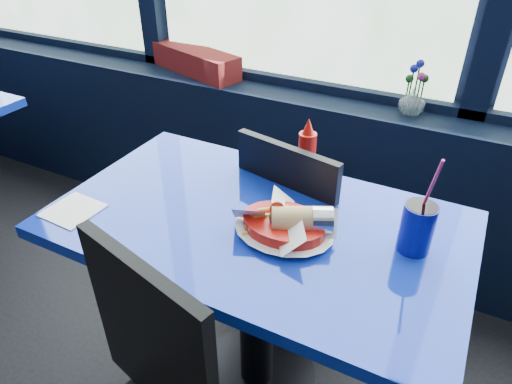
% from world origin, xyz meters
% --- Properties ---
extents(window_sill, '(5.00, 0.26, 0.80)m').
position_xyz_m(window_sill, '(0.00, 2.87, 0.40)').
color(window_sill, black).
rests_on(window_sill, ground).
extents(near_table, '(1.20, 0.70, 0.75)m').
position_xyz_m(near_table, '(0.30, 2.00, 0.57)').
color(near_table, black).
rests_on(near_table, ground).
extents(chair_near_back, '(0.47, 0.48, 0.89)m').
position_xyz_m(chair_near_back, '(0.27, 2.32, 0.51)').
color(chair_near_back, black).
rests_on(chair_near_back, ground).
extents(planter_box, '(0.60, 0.32, 0.12)m').
position_xyz_m(planter_box, '(-0.53, 2.91, 0.86)').
color(planter_box, maroon).
rests_on(planter_box, window_sill).
extents(flower_vase, '(0.14, 0.14, 0.22)m').
position_xyz_m(flower_vase, '(0.56, 2.86, 0.87)').
color(flower_vase, silver).
rests_on(flower_vase, window_sill).
extents(food_basket, '(0.26, 0.24, 0.09)m').
position_xyz_m(food_basket, '(0.40, 1.98, 0.78)').
color(food_basket, red).
rests_on(food_basket, near_table).
extents(ketchup_bottle, '(0.06, 0.06, 0.22)m').
position_xyz_m(ketchup_bottle, '(0.34, 2.28, 0.85)').
color(ketchup_bottle, red).
rests_on(ketchup_bottle, near_table).
extents(soda_cup, '(0.09, 0.09, 0.29)m').
position_xyz_m(soda_cup, '(0.73, 2.07, 0.82)').
color(soda_cup, '#0C0E84').
rests_on(soda_cup, near_table).
extents(napkin, '(0.15, 0.15, 0.00)m').
position_xyz_m(napkin, '(-0.21, 1.78, 0.75)').
color(napkin, white).
rests_on(napkin, near_table).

